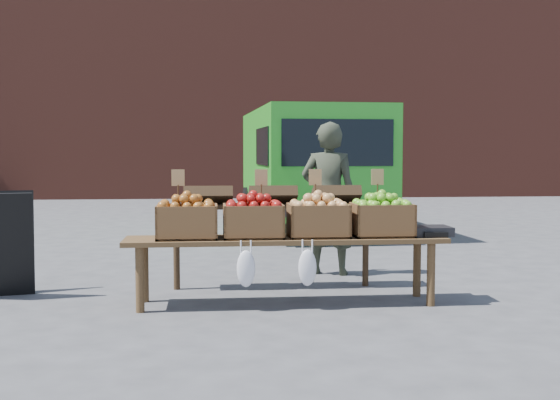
{
  "coord_description": "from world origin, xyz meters",
  "views": [
    {
      "loc": [
        -0.26,
        -6.05,
        1.3
      ],
      "look_at": [
        0.36,
        0.3,
        0.85
      ],
      "focal_mm": 45.0,
      "sensor_mm": 36.0,
      "label": 1
    }
  ],
  "objects_px": {
    "crate_golden_apples": "(187,222)",
    "crate_green_apples": "(382,220)",
    "vendor": "(329,198)",
    "crate_red_apples": "(318,220)",
    "weighing_scale": "(430,231)",
    "delivery_van": "(310,170)",
    "display_bench": "(286,271)",
    "back_table": "(272,233)",
    "crate_russet_pears": "(253,221)"
  },
  "relations": [
    {
      "from": "crate_green_apples",
      "to": "delivery_van",
      "type": "bearing_deg",
      "value": 88.31
    },
    {
      "from": "back_table",
      "to": "weighing_scale",
      "type": "distance_m",
      "value": 1.49
    },
    {
      "from": "delivery_van",
      "to": "weighing_scale",
      "type": "distance_m",
      "value": 5.58
    },
    {
      "from": "back_table",
      "to": "display_bench",
      "type": "distance_m",
      "value": 0.76
    },
    {
      "from": "crate_red_apples",
      "to": "crate_russet_pears",
      "type": "bearing_deg",
      "value": 180.0
    },
    {
      "from": "back_table",
      "to": "display_bench",
      "type": "xyz_separation_m",
      "value": [
        0.05,
        -0.72,
        -0.24
      ]
    },
    {
      "from": "back_table",
      "to": "display_bench",
      "type": "bearing_deg",
      "value": -85.9
    },
    {
      "from": "delivery_van",
      "to": "vendor",
      "type": "relative_size",
      "value": 2.73
    },
    {
      "from": "crate_golden_apples",
      "to": "crate_russet_pears",
      "type": "xyz_separation_m",
      "value": [
        0.55,
        0.0,
        0.0
      ]
    },
    {
      "from": "vendor",
      "to": "crate_russet_pears",
      "type": "xyz_separation_m",
      "value": [
        -0.88,
        -1.39,
        -0.09
      ]
    },
    {
      "from": "crate_golden_apples",
      "to": "crate_green_apples",
      "type": "distance_m",
      "value": 1.65
    },
    {
      "from": "delivery_van",
      "to": "crate_golden_apples",
      "type": "bearing_deg",
      "value": -110.66
    },
    {
      "from": "vendor",
      "to": "crate_russet_pears",
      "type": "relative_size",
      "value": 3.2
    },
    {
      "from": "back_table",
      "to": "crate_russet_pears",
      "type": "height_order",
      "value": "back_table"
    },
    {
      "from": "back_table",
      "to": "crate_golden_apples",
      "type": "distance_m",
      "value": 1.07
    },
    {
      "from": "back_table",
      "to": "display_bench",
      "type": "relative_size",
      "value": 0.78
    },
    {
      "from": "vendor",
      "to": "crate_russet_pears",
      "type": "bearing_deg",
      "value": 77.0
    },
    {
      "from": "back_table",
      "to": "crate_russet_pears",
      "type": "xyz_separation_m",
      "value": [
        -0.22,
        -0.72,
        0.19
      ]
    },
    {
      "from": "crate_green_apples",
      "to": "crate_red_apples",
      "type": "bearing_deg",
      "value": 180.0
    },
    {
      "from": "crate_red_apples",
      "to": "delivery_van",
      "type": "bearing_deg",
      "value": 82.68
    },
    {
      "from": "delivery_van",
      "to": "weighing_scale",
      "type": "xyz_separation_m",
      "value": [
        0.26,
        -5.56,
        -0.37
      ]
    },
    {
      "from": "weighing_scale",
      "to": "delivery_van",
      "type": "bearing_deg",
      "value": 92.69
    },
    {
      "from": "vendor",
      "to": "crate_russet_pears",
      "type": "distance_m",
      "value": 1.65
    },
    {
      "from": "delivery_van",
      "to": "display_bench",
      "type": "bearing_deg",
      "value": -102.67
    },
    {
      "from": "back_table",
      "to": "display_bench",
      "type": "height_order",
      "value": "back_table"
    },
    {
      "from": "delivery_van",
      "to": "crate_russet_pears",
      "type": "relative_size",
      "value": 8.72
    },
    {
      "from": "back_table",
      "to": "crate_russet_pears",
      "type": "relative_size",
      "value": 4.2
    },
    {
      "from": "weighing_scale",
      "to": "display_bench",
      "type": "bearing_deg",
      "value": 180.0
    },
    {
      "from": "vendor",
      "to": "crate_red_apples",
      "type": "bearing_deg",
      "value": 96.02
    },
    {
      "from": "crate_golden_apples",
      "to": "crate_green_apples",
      "type": "height_order",
      "value": "same"
    },
    {
      "from": "delivery_van",
      "to": "crate_russet_pears",
      "type": "distance_m",
      "value": 5.71
    },
    {
      "from": "display_bench",
      "to": "crate_green_apples",
      "type": "relative_size",
      "value": 5.4
    },
    {
      "from": "crate_golden_apples",
      "to": "crate_russet_pears",
      "type": "relative_size",
      "value": 1.0
    },
    {
      "from": "delivery_van",
      "to": "vendor",
      "type": "height_order",
      "value": "delivery_van"
    },
    {
      "from": "crate_russet_pears",
      "to": "crate_red_apples",
      "type": "distance_m",
      "value": 0.55
    },
    {
      "from": "back_table",
      "to": "crate_green_apples",
      "type": "height_order",
      "value": "back_table"
    },
    {
      "from": "crate_red_apples",
      "to": "weighing_scale",
      "type": "distance_m",
      "value": 0.98
    },
    {
      "from": "display_bench",
      "to": "crate_red_apples",
      "type": "xyz_separation_m",
      "value": [
        0.28,
        0.0,
        0.42
      ]
    },
    {
      "from": "back_table",
      "to": "crate_golden_apples",
      "type": "xyz_separation_m",
      "value": [
        -0.77,
        -0.72,
        0.19
      ]
    },
    {
      "from": "vendor",
      "to": "crate_red_apples",
      "type": "xyz_separation_m",
      "value": [
        -0.33,
        -1.39,
        -0.09
      ]
    },
    {
      "from": "weighing_scale",
      "to": "crate_red_apples",
      "type": "bearing_deg",
      "value": 180.0
    },
    {
      "from": "back_table",
      "to": "crate_green_apples",
      "type": "relative_size",
      "value": 4.2
    },
    {
      "from": "weighing_scale",
      "to": "vendor",
      "type": "bearing_deg",
      "value": 115.03
    },
    {
      "from": "display_bench",
      "to": "delivery_van",
      "type": "bearing_deg",
      "value": 79.91
    },
    {
      "from": "display_bench",
      "to": "crate_red_apples",
      "type": "bearing_deg",
      "value": 0.0
    },
    {
      "from": "delivery_van",
      "to": "back_table",
      "type": "distance_m",
      "value": 4.97
    },
    {
      "from": "delivery_van",
      "to": "crate_green_apples",
      "type": "height_order",
      "value": "delivery_van"
    },
    {
      "from": "display_bench",
      "to": "vendor",
      "type": "bearing_deg",
      "value": 66.62
    },
    {
      "from": "crate_golden_apples",
      "to": "weighing_scale",
      "type": "bearing_deg",
      "value": 0.0
    },
    {
      "from": "display_bench",
      "to": "crate_golden_apples",
      "type": "relative_size",
      "value": 5.4
    }
  ]
}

